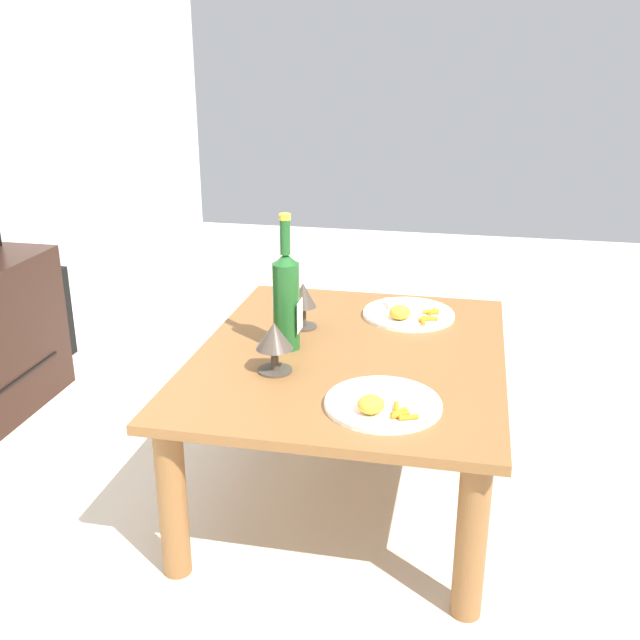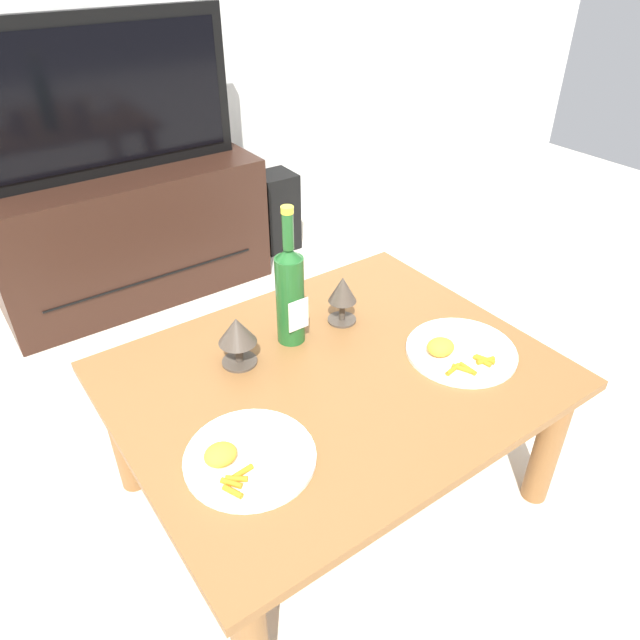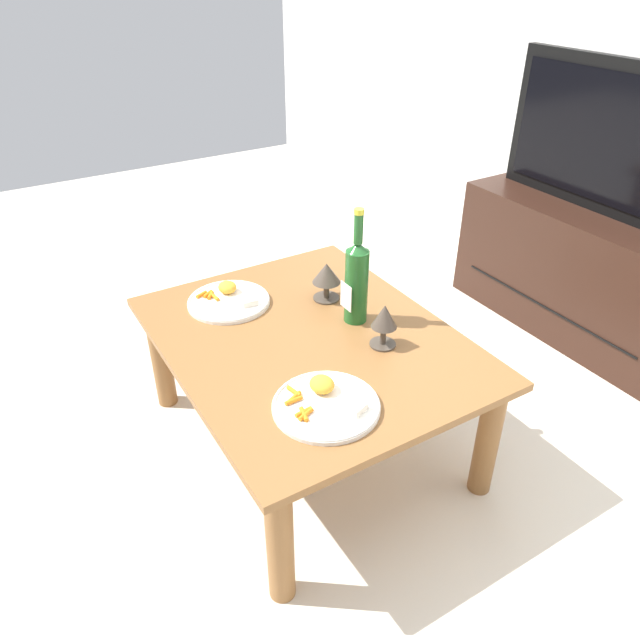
% 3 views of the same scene
% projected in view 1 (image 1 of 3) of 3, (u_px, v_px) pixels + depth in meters
% --- Properties ---
extents(ground_plane, '(6.40, 6.40, 0.00)m').
position_uv_depth(ground_plane, '(348.00, 486.00, 2.18)').
color(ground_plane, beige).
extents(dining_table, '(1.04, 0.83, 0.43)m').
position_uv_depth(dining_table, '(350.00, 375.00, 2.05)').
color(dining_table, brown).
rests_on(dining_table, ground_plane).
extents(floor_speaker, '(0.18, 0.18, 0.38)m').
position_uv_depth(floor_speaker, '(42.00, 315.00, 3.01)').
color(floor_speaker, black).
rests_on(floor_speaker, ground_plane).
extents(wine_bottle, '(0.07, 0.08, 0.38)m').
position_uv_depth(wine_bottle, '(286.00, 297.00, 2.00)').
color(wine_bottle, '#1E5923').
rests_on(wine_bottle, dining_table).
extents(goblet_left, '(0.10, 0.10, 0.13)m').
position_uv_depth(goblet_left, '(274.00, 339.00, 1.87)').
color(goblet_left, '#473D33').
rests_on(goblet_left, dining_table).
extents(goblet_right, '(0.08, 0.08, 0.14)m').
position_uv_depth(goblet_right, '(303.00, 298.00, 2.17)').
color(goblet_right, '#473D33').
rests_on(goblet_right, dining_table).
extents(dinner_plate_left, '(0.27, 0.27, 0.05)m').
position_uv_depth(dinner_plate_left, '(382.00, 403.00, 1.71)').
color(dinner_plate_left, white).
rests_on(dinner_plate_left, dining_table).
extents(dinner_plate_right, '(0.28, 0.28, 0.05)m').
position_uv_depth(dinner_plate_right, '(408.00, 313.00, 2.28)').
color(dinner_plate_right, white).
rests_on(dinner_plate_right, dining_table).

